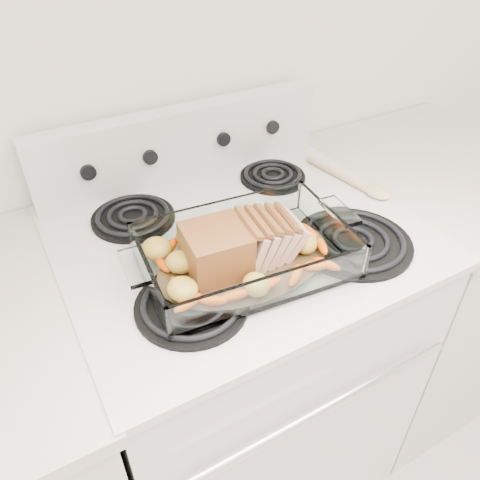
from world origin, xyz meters
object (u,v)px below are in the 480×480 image
electric_range (239,360)px  counter_right (410,284)px  pork_roast (235,247)px  baking_dish (245,257)px

electric_range → counter_right: 0.67m
electric_range → pork_roast: bearing=-123.0°
counter_right → pork_roast: pork_roast is taller
electric_range → counter_right: (0.66, -0.00, -0.02)m
counter_right → pork_roast: size_ratio=3.89×
electric_range → pork_roast: size_ratio=4.67×
electric_range → baking_dish: (-0.05, -0.11, 0.48)m
pork_roast → counter_right: bearing=-14.0°
electric_range → counter_right: bearing=-0.1°
electric_range → baking_dish: electric_range is taller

